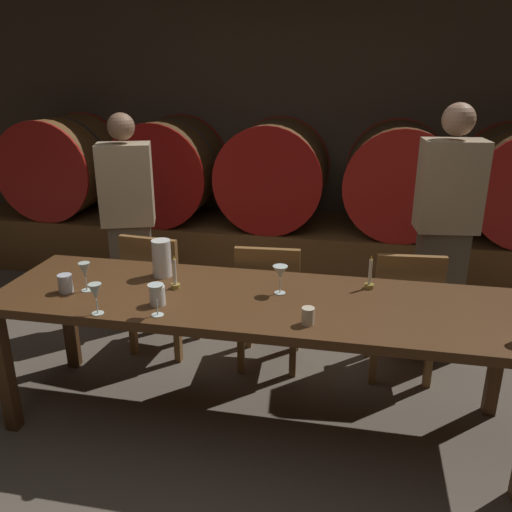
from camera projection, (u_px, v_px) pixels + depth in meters
ground_plane at (203, 438)px, 2.90m from camera, size 8.67×8.67×0.00m
back_wall at (287, 122)px, 5.22m from camera, size 6.67×0.24×2.76m
barrel_shelf at (276, 248)px, 5.11m from camera, size 6.00×0.90×0.51m
wine_barrel_far_left at (64, 165)px, 5.25m from camera, size 0.95×0.86×0.95m
wine_barrel_left at (169, 169)px, 5.05m from camera, size 0.95×0.86×0.95m
wine_barrel_center at (274, 173)px, 4.86m from camera, size 0.95×0.86×0.95m
wine_barrel_right at (399, 178)px, 4.66m from camera, size 0.95×0.86×0.95m
dining_table at (257, 309)px, 2.81m from camera, size 2.80×0.79×0.77m
chair_left at (159, 288)px, 3.62m from camera, size 0.44×0.44×0.88m
chair_center at (269, 300)px, 3.43m from camera, size 0.43×0.43×0.88m
chair_right at (403, 309)px, 3.31m from camera, size 0.43×0.43×0.88m
guest_left at (129, 221)px, 3.96m from camera, size 0.44×0.35×1.61m
guest_right at (444, 236)px, 3.44m from camera, size 0.40×0.28×1.71m
candle_left at (175, 279)px, 2.89m from camera, size 0.05×0.05×0.19m
candle_right at (370, 279)px, 2.89m from camera, size 0.05×0.05×0.19m
pitcher at (162, 258)px, 3.04m from camera, size 0.11×0.11×0.22m
wine_glass_far_left at (85, 271)px, 2.84m from camera, size 0.06×0.06×0.16m
wine_glass_center_left at (95, 293)px, 2.57m from camera, size 0.06×0.06×0.16m
wine_glass_center_right at (156, 293)px, 2.55m from camera, size 0.08×0.08×0.16m
wine_glass_far_right at (280, 273)px, 2.80m from camera, size 0.08×0.08×0.16m
cup_far_left at (65, 283)px, 2.85m from camera, size 0.08×0.08×0.10m
cup_center_left at (157, 296)px, 2.69m from camera, size 0.08×0.08×0.10m
cup_center_right at (308, 316)px, 2.49m from camera, size 0.06×0.06×0.08m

